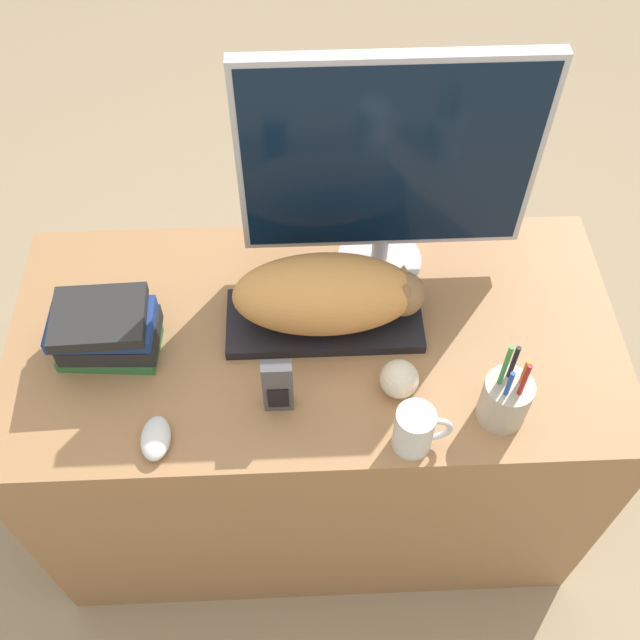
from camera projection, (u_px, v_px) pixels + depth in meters
name	position (u px, v px, depth m)	size (l,w,h in m)	color
ground_plane	(321.00, 596.00, 1.96)	(12.00, 12.00, 0.00)	#998466
desk	(316.00, 421.00, 1.85)	(1.27, 0.63, 0.75)	#9E7047
keyboard	(324.00, 321.00, 1.56)	(0.41, 0.17, 0.02)	black
cat	(331.00, 294.00, 1.49)	(0.39, 0.18, 0.15)	#D18C47
monitor	(388.00, 165.00, 1.44)	(0.58, 0.19, 0.53)	#B7B7BC
computer_mouse	(156.00, 438.00, 1.39)	(0.06, 0.09, 0.03)	silver
coffee_mug	(416.00, 430.00, 1.36)	(0.11, 0.07, 0.10)	silver
pen_cup	(505.00, 399.00, 1.39)	(0.09, 0.09, 0.22)	#B2A893
baseball	(399.00, 379.00, 1.44)	(0.08, 0.08, 0.08)	beige
phone	(278.00, 386.00, 1.39)	(0.06, 0.03, 0.14)	#4C4C51
book_stack	(105.00, 331.00, 1.48)	(0.21, 0.15, 0.13)	#2D6B38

